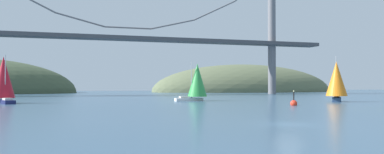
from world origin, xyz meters
name	(u,v)px	position (x,y,z in m)	size (l,w,h in m)	color
ground_plane	(287,124)	(0.00, 0.00, 0.00)	(360.00, 360.00, 0.00)	#385670
headland_right	(245,92)	(60.00, 135.00, 0.00)	(88.36, 44.00, 25.50)	#5B6647
suspension_bridge	(128,33)	(0.00, 95.00, 19.82)	(139.90, 6.00, 43.78)	slate
sailboat_orange_sail	(336,80)	(31.46, 33.69, 4.17)	(6.29, 7.04, 8.92)	navy
sailboat_green_sail	(197,81)	(7.18, 46.05, 4.06)	(6.77, 4.11, 7.98)	white
sailboat_crimson_sail	(4,79)	(-28.85, 46.74, 4.40)	(5.24, 7.37, 8.56)	#191E4C
channel_buoy	(294,103)	(16.51, 25.03, 0.37)	(1.10, 1.10, 2.64)	red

